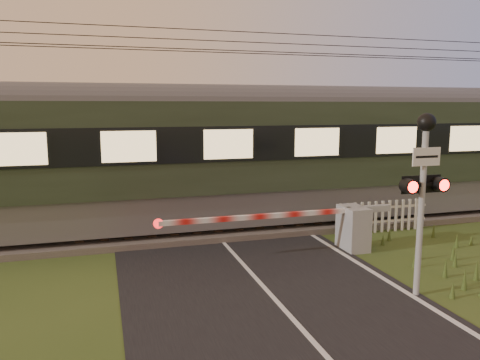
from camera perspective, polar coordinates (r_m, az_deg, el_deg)
name	(u,v)px	position (r m, az deg, el deg)	size (l,w,h in m)	color
ground	(288,315)	(9.13, 5.91, -16.08)	(160.00, 160.00, 0.00)	#354B1C
road	(294,320)	(8.94, 6.62, -16.60)	(6.00, 140.00, 0.03)	black
track_bed	(210,227)	(14.97, -3.62, -5.70)	(140.00, 3.40, 0.39)	#47423D
overhead_wires	(209,43)	(14.60, -3.85, 16.32)	(120.00, 0.62, 0.62)	black
boom_gate	(345,226)	(12.95, 12.70, -5.54)	(6.43, 0.91, 1.22)	gray
crossing_signal	(424,172)	(9.94, 21.47, 0.88)	(0.95, 0.37, 3.73)	gray
picket_fence	(382,216)	(15.10, 16.96, -4.26)	(3.13, 0.08, 0.99)	silver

